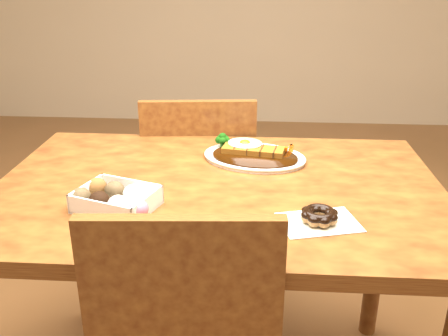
# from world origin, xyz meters

# --- Properties ---
(table) EXTENTS (1.20, 0.80, 0.75)m
(table) POSITION_xyz_m (0.00, 0.00, 0.65)
(table) COLOR #4D1F0F
(table) RESTS_ON ground
(chair_far) EXTENTS (0.46, 0.46, 0.87)m
(chair_far) POSITION_xyz_m (-0.11, 0.54, 0.48)
(chair_far) COLOR #4D1F0F
(chair_far) RESTS_ON ground
(katsu_curry_plate) EXTENTS (0.35, 0.28, 0.06)m
(katsu_curry_plate) POSITION_xyz_m (0.09, 0.19, 0.77)
(katsu_curry_plate) COLOR white
(katsu_curry_plate) RESTS_ON table
(donut_box) EXTENTS (0.22, 0.19, 0.05)m
(donut_box) POSITION_xyz_m (-0.24, -0.15, 0.78)
(donut_box) COLOR white
(donut_box) RESTS_ON table
(pon_de_ring) EXTENTS (0.20, 0.16, 0.03)m
(pon_de_ring) POSITION_xyz_m (0.25, -0.19, 0.77)
(pon_de_ring) COLOR silver
(pon_de_ring) RESTS_ON table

